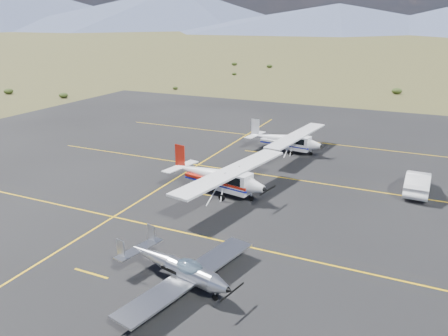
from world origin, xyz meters
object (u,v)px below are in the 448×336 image
Objects in this scene: aircraft_cessna at (219,175)px; aircraft_plain at (286,139)px; aircraft_low_wing at (180,268)px; sedan at (418,182)px.

aircraft_cessna reaches higher than aircraft_plain.
aircraft_plain is (-1.87, 22.29, 0.32)m from aircraft_low_wing.
aircraft_cessna is at bearing 118.85° from aircraft_low_wing.
aircraft_plain is at bearing 107.28° from aircraft_low_wing.
aircraft_low_wing is 0.71× the size of aircraft_cessna.
aircraft_plain is (1.29, 11.53, -0.11)m from aircraft_cessna.
aircraft_low_wing is at bearing -62.82° from aircraft_cessna.
aircraft_low_wing is 1.79× the size of sedan.
aircraft_low_wing is at bearing -77.70° from aircraft_plain.
aircraft_cessna is 11.60m from aircraft_plain.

